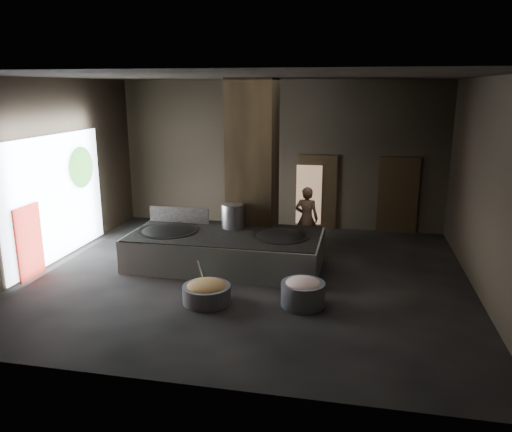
% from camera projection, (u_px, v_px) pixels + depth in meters
% --- Properties ---
extents(floor, '(10.00, 9.00, 0.10)m').
position_uv_depth(floor, '(249.00, 277.00, 11.68)').
color(floor, black).
rests_on(floor, ground).
extents(ceiling, '(10.00, 9.00, 0.10)m').
position_uv_depth(ceiling, '(248.00, 74.00, 10.53)').
color(ceiling, black).
rests_on(ceiling, back_wall).
extents(back_wall, '(10.00, 0.10, 4.50)m').
position_uv_depth(back_wall, '(280.00, 155.00, 15.42)').
color(back_wall, black).
rests_on(back_wall, ground).
extents(front_wall, '(10.00, 0.10, 4.50)m').
position_uv_depth(front_wall, '(176.00, 240.00, 6.79)').
color(front_wall, black).
rests_on(front_wall, ground).
extents(left_wall, '(0.10, 9.00, 4.50)m').
position_uv_depth(left_wall, '(45.00, 173.00, 12.08)').
color(left_wall, black).
rests_on(left_wall, ground).
extents(right_wall, '(0.10, 9.00, 4.50)m').
position_uv_depth(right_wall, '(491.00, 190.00, 10.12)').
color(right_wall, black).
rests_on(right_wall, ground).
extents(pillar, '(1.20, 1.20, 4.50)m').
position_uv_depth(pillar, '(253.00, 167.00, 12.96)').
color(pillar, black).
rests_on(pillar, ground).
extents(hearth_platform, '(4.67, 2.28, 0.81)m').
position_uv_depth(hearth_platform, '(226.00, 250.00, 12.22)').
color(hearth_platform, '#A5B6A4').
rests_on(hearth_platform, ground).
extents(platform_cap, '(4.54, 2.18, 0.03)m').
position_uv_depth(platform_cap, '(225.00, 234.00, 12.11)').
color(platform_cap, black).
rests_on(platform_cap, hearth_platform).
extents(wok_left, '(1.46, 1.46, 0.40)m').
position_uv_depth(wok_left, '(168.00, 234.00, 12.36)').
color(wok_left, black).
rests_on(wok_left, hearth_platform).
extents(wok_left_rim, '(1.49, 1.49, 0.05)m').
position_uv_depth(wok_left_rim, '(168.00, 231.00, 12.35)').
color(wok_left_rim, black).
rests_on(wok_left_rim, hearth_platform).
extents(wok_right, '(1.36, 1.36, 0.38)m').
position_uv_depth(wok_right, '(281.00, 239.00, 11.91)').
color(wok_right, black).
rests_on(wok_right, hearth_platform).
extents(wok_right_rim, '(1.39, 1.39, 0.05)m').
position_uv_depth(wok_right_rim, '(281.00, 236.00, 11.90)').
color(wok_right_rim, black).
rests_on(wok_right_rim, hearth_platform).
extents(stock_pot, '(0.57, 0.57, 0.61)m').
position_uv_depth(stock_pot, '(233.00, 216.00, 12.55)').
color(stock_pot, '#AEAFB6').
rests_on(stock_pot, hearth_platform).
extents(splash_guard, '(1.62, 0.08, 0.40)m').
position_uv_depth(splash_guard, '(179.00, 215.00, 13.05)').
color(splash_guard, black).
rests_on(splash_guard, hearth_platform).
extents(cook, '(0.67, 0.47, 1.73)m').
position_uv_depth(cook, '(307.00, 219.00, 13.34)').
color(cook, '#95674B').
rests_on(cook, ground).
extents(veg_basin, '(1.28, 1.28, 0.36)m').
position_uv_depth(veg_basin, '(207.00, 294.00, 10.17)').
color(veg_basin, slate).
rests_on(veg_basin, ground).
extents(veg_fill, '(0.81, 0.81, 0.25)m').
position_uv_depth(veg_fill, '(207.00, 286.00, 10.13)').
color(veg_fill, olive).
rests_on(veg_fill, veg_basin).
extents(ladle, '(0.05, 0.39, 0.70)m').
position_uv_depth(ladle, '(201.00, 274.00, 10.25)').
color(ladle, '#AEAFB6').
rests_on(ladle, veg_basin).
extents(meat_basin, '(0.90, 0.90, 0.49)m').
position_uv_depth(meat_basin, '(303.00, 294.00, 10.01)').
color(meat_basin, slate).
rests_on(meat_basin, ground).
extents(meat_fill, '(0.74, 0.74, 0.28)m').
position_uv_depth(meat_fill, '(303.00, 284.00, 9.96)').
color(meat_fill, tan).
rests_on(meat_fill, meat_basin).
extents(doorway_near, '(1.18, 0.08, 2.38)m').
position_uv_depth(doorway_near, '(317.00, 193.00, 15.38)').
color(doorway_near, black).
rests_on(doorway_near, ground).
extents(doorway_near_glow, '(0.78, 0.04, 1.84)m').
position_uv_depth(doorway_near_glow, '(309.00, 195.00, 15.38)').
color(doorway_near_glow, '#8C6647').
rests_on(doorway_near_glow, ground).
extents(doorway_far, '(1.18, 0.08, 2.38)m').
position_uv_depth(doorway_far, '(398.00, 197.00, 14.91)').
color(doorway_far, black).
rests_on(doorway_far, ground).
extents(doorway_far_glow, '(0.74, 0.04, 1.75)m').
position_uv_depth(doorway_far_glow, '(406.00, 198.00, 14.94)').
color(doorway_far_glow, '#8C6647').
rests_on(doorway_far_glow, ground).
extents(left_opening, '(0.04, 4.20, 3.10)m').
position_uv_depth(left_opening, '(56.00, 198.00, 12.42)').
color(left_opening, white).
rests_on(left_opening, ground).
extents(pavilion_sliver, '(0.05, 0.90, 1.70)m').
position_uv_depth(pavilion_sliver, '(29.00, 242.00, 11.36)').
color(pavilion_sliver, maroon).
rests_on(pavilion_sliver, ground).
extents(tree_silhouette, '(0.28, 1.10, 1.10)m').
position_uv_depth(tree_silhouette, '(81.00, 167.00, 13.29)').
color(tree_silhouette, '#194714').
rests_on(tree_silhouette, left_opening).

